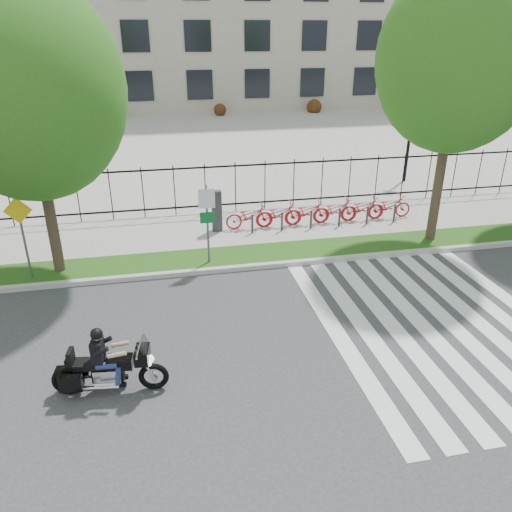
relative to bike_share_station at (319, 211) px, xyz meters
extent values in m
plane|color=#323234|center=(-4.04, -7.20, -0.62)|extent=(120.00, 120.00, 0.00)
cube|color=#AFADA5|center=(-4.04, -3.10, -0.54)|extent=(60.00, 0.20, 0.15)
cube|color=#1D4912|center=(-4.04, -2.25, -0.54)|extent=(60.00, 1.50, 0.15)
cube|color=#ACA8A1|center=(-4.04, 0.25, -0.54)|extent=(60.00, 3.50, 0.15)
cube|color=#ACA8A1|center=(-4.04, 17.80, -0.57)|extent=(80.00, 34.00, 0.10)
cylinder|color=black|center=(5.96, 4.80, 1.38)|extent=(0.14, 0.14, 4.00)
cylinder|color=black|center=(5.96, 4.80, 3.28)|extent=(0.06, 0.70, 0.70)
sphere|color=white|center=(5.61, 4.80, 3.38)|extent=(0.36, 0.36, 0.36)
sphere|color=white|center=(6.31, 4.80, 3.38)|extent=(0.36, 0.36, 0.36)
cylinder|color=#3E2B21|center=(-9.02, -2.25, 1.39)|extent=(0.32, 0.32, 3.72)
ellipsoid|color=#1D5814|center=(-9.02, -2.25, 4.79)|extent=(5.13, 5.13, 5.90)
cylinder|color=#3E2B21|center=(3.37, -2.25, 1.74)|extent=(0.32, 0.32, 4.41)
ellipsoid|color=#1D5814|center=(3.37, -2.25, 5.43)|extent=(4.96, 4.96, 5.70)
cube|color=#2D2D33|center=(-3.87, 0.00, 0.28)|extent=(0.35, 0.25, 1.50)
imported|color=#AD151B|center=(-2.67, 0.00, -0.01)|extent=(1.76, 0.61, 0.92)
cylinder|color=#2D2D33|center=(-2.67, -0.50, -0.12)|extent=(0.08, 0.08, 0.70)
imported|color=#AD151B|center=(-1.57, 0.00, -0.01)|extent=(1.76, 0.61, 0.92)
cylinder|color=#2D2D33|center=(-1.57, -0.50, -0.12)|extent=(0.08, 0.08, 0.70)
imported|color=#AD151B|center=(-0.47, 0.00, -0.01)|extent=(1.76, 0.61, 0.92)
cylinder|color=#2D2D33|center=(-0.47, -0.50, -0.12)|extent=(0.08, 0.08, 0.70)
imported|color=#AD151B|center=(0.63, 0.00, -0.01)|extent=(1.76, 0.61, 0.92)
cylinder|color=#2D2D33|center=(0.63, -0.50, -0.12)|extent=(0.08, 0.08, 0.70)
imported|color=#AD151B|center=(1.73, 0.00, -0.01)|extent=(1.76, 0.61, 0.92)
cylinder|color=#2D2D33|center=(1.73, -0.50, -0.12)|extent=(0.08, 0.08, 0.70)
imported|color=#AD151B|center=(2.83, 0.00, -0.01)|extent=(1.76, 0.61, 0.92)
cylinder|color=#2D2D33|center=(2.83, -0.50, -0.12)|extent=(0.08, 0.08, 0.70)
cylinder|color=#59595B|center=(-4.48, -2.60, 0.78)|extent=(0.07, 0.07, 2.50)
cube|color=white|center=(-4.48, -2.64, 1.63)|extent=(0.50, 0.03, 0.60)
cube|color=#0C6626|center=(-4.48, -2.64, 1.03)|extent=(0.45, 0.03, 0.35)
cylinder|color=#59595B|center=(-9.77, -2.60, 0.73)|extent=(0.07, 0.07, 2.40)
cube|color=yellow|center=(-9.77, -2.64, 1.63)|extent=(0.78, 0.03, 0.78)
torus|color=black|center=(-6.31, -8.28, -0.31)|extent=(0.64, 0.20, 0.63)
torus|color=black|center=(-8.03, -8.06, -0.31)|extent=(0.68, 0.22, 0.67)
cube|color=black|center=(-6.49, -8.25, 0.25)|extent=(0.33, 0.53, 0.27)
cube|color=#26262B|center=(-6.43, -8.26, 0.46)|extent=(0.19, 0.47, 0.28)
cube|color=silver|center=(-7.22, -8.16, -0.21)|extent=(0.58, 0.38, 0.37)
cube|color=black|center=(-6.95, -8.20, 0.10)|extent=(0.54, 0.37, 0.24)
cube|color=black|center=(-7.54, -8.12, 0.08)|extent=(0.68, 0.41, 0.13)
cube|color=black|center=(-7.90, -8.08, 0.28)|extent=(0.13, 0.32, 0.31)
cube|color=black|center=(-7.93, -8.35, -0.16)|extent=(0.47, 0.20, 0.37)
cube|color=black|center=(-7.86, -7.81, -0.16)|extent=(0.47, 0.20, 0.37)
cube|color=black|center=(-7.35, -8.15, 0.41)|extent=(0.26, 0.39, 0.47)
sphere|color=tan|center=(-7.33, -8.15, 0.75)|extent=(0.21, 0.21, 0.21)
sphere|color=black|center=(-7.33, -8.15, 0.79)|extent=(0.25, 0.25, 0.25)
camera|label=1|loc=(-5.93, -16.89, 6.27)|focal=35.00mm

